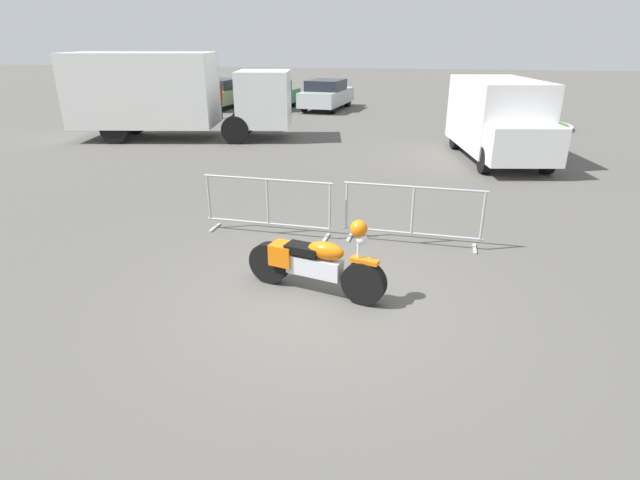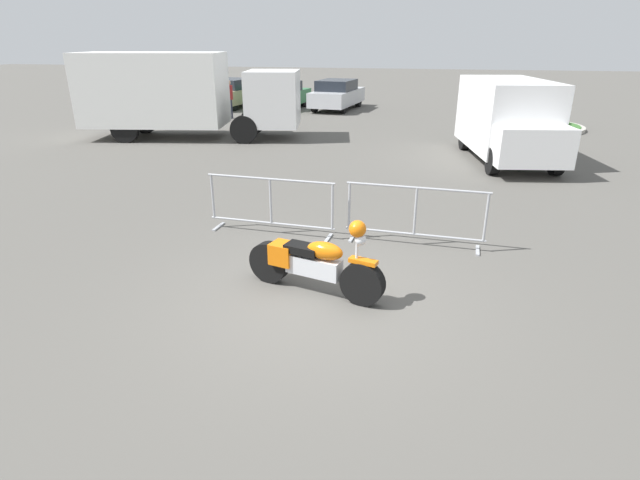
% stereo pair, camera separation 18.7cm
% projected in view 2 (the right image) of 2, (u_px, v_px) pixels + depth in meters
% --- Properties ---
extents(ground_plane, '(120.00, 120.00, 0.00)m').
position_uv_depth(ground_plane, '(319.00, 301.00, 6.97)').
color(ground_plane, '#54514C').
extents(motorcycle, '(2.10, 0.72, 1.20)m').
position_uv_depth(motorcycle, '(314.00, 263.00, 7.07)').
color(motorcycle, black).
rests_on(motorcycle, ground).
extents(crowd_barrier_near, '(2.45, 0.57, 1.07)m').
position_uv_depth(crowd_barrier_near, '(271.00, 205.00, 9.22)').
color(crowd_barrier_near, '#9EA0A5').
rests_on(crowd_barrier_near, ground).
extents(crowd_barrier_far, '(2.45, 0.57, 1.07)m').
position_uv_depth(crowd_barrier_far, '(415.00, 215.00, 8.69)').
color(crowd_barrier_far, '#9EA0A5').
rests_on(crowd_barrier_far, ground).
extents(box_truck, '(7.98, 3.60, 2.98)m').
position_uv_depth(box_truck, '(179.00, 92.00, 17.91)').
color(box_truck, white).
rests_on(box_truck, ground).
extents(delivery_van, '(2.81, 5.27, 2.31)m').
position_uv_depth(delivery_van, '(508.00, 118.00, 14.73)').
color(delivery_van, white).
rests_on(delivery_van, ground).
extents(parked_car_tan, '(2.26, 4.50, 1.47)m').
position_uv_depth(parked_car_tan, '(233.00, 93.00, 26.55)').
color(parked_car_tan, tan).
rests_on(parked_car_tan, ground).
extents(parked_car_green, '(2.15, 4.27, 1.39)m').
position_uv_depth(parked_car_green, '(282.00, 95.00, 25.83)').
color(parked_car_green, '#236B38').
rests_on(parked_car_green, ground).
extents(parked_car_silver, '(2.29, 4.55, 1.49)m').
position_uv_depth(parked_car_silver, '(337.00, 94.00, 25.70)').
color(parked_car_silver, '#B7BABF').
rests_on(parked_car_silver, ground).
extents(pedestrian, '(0.38, 0.38, 1.69)m').
position_uv_depth(pedestrian, '(229.00, 98.00, 22.72)').
color(pedestrian, '#262838').
rests_on(pedestrian, ground).
extents(planter_island, '(4.20, 4.20, 1.22)m').
position_uv_depth(planter_island, '(536.00, 119.00, 20.56)').
color(planter_island, '#ADA89E').
rests_on(planter_island, ground).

